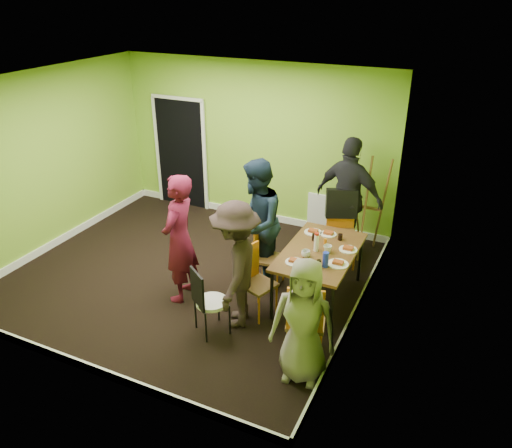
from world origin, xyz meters
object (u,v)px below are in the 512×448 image
(dining_table, at_px, (320,254))
(chair_left_far, at_px, (265,252))
(person_front_end, at_px, (304,321))
(chair_bentwood, at_px, (207,299))
(blue_bottle, at_px, (326,260))
(orange_bottle, at_px, (325,241))
(chair_front_end, at_px, (306,318))
(person_back_end, at_px, (349,198))
(chair_left_near, at_px, (254,276))
(thermos, at_px, (316,243))
(chair_back_end, at_px, (341,212))
(easel, at_px, (367,206))
(person_left_far, at_px, (256,223))
(person_standing, at_px, (179,239))
(person_left_near, at_px, (236,265))

(dining_table, xyz_separation_m, chair_left_far, (-0.81, 0.05, -0.19))
(person_front_end, bearing_deg, chair_bentwood, 164.65)
(blue_bottle, relative_size, orange_bottle, 2.55)
(chair_left_far, bearing_deg, chair_front_end, 33.22)
(person_front_end, bearing_deg, person_back_end, 90.69)
(chair_left_near, relative_size, thermos, 4.03)
(chair_back_end, xyz_separation_m, orange_bottle, (0.07, -1.01, -0.01))
(chair_back_end, relative_size, blue_bottle, 5.60)
(chair_left_far, xyz_separation_m, easel, (1.05, 1.51, 0.31))
(blue_bottle, distance_m, person_left_far, 1.26)
(orange_bottle, xyz_separation_m, person_front_end, (0.32, -1.69, -0.06))
(thermos, bearing_deg, chair_bentwood, -126.95)
(chair_left_near, height_order, chair_back_end, chair_back_end)
(thermos, relative_size, orange_bottle, 2.95)
(chair_bentwood, height_order, person_back_end, person_back_end)
(easel, xyz_separation_m, person_back_end, (-0.27, -0.12, 0.14))
(dining_table, height_order, chair_back_end, chair_back_end)
(chair_left_near, relative_size, blue_bottle, 4.66)
(thermos, bearing_deg, person_standing, -157.32)
(thermos, height_order, orange_bottle, thermos)
(thermos, xyz_separation_m, person_left_far, (-0.93, 0.15, 0.04))
(chair_back_end, relative_size, person_left_near, 0.68)
(chair_bentwood, distance_m, easel, 3.11)
(thermos, height_order, person_left_near, person_left_near)
(person_back_end, bearing_deg, chair_bentwood, 83.93)
(thermos, distance_m, person_left_far, 0.94)
(chair_bentwood, height_order, orange_bottle, chair_bentwood)
(chair_front_end, bearing_deg, chair_bentwood, 167.41)
(dining_table, bearing_deg, person_left_far, 173.23)
(chair_left_near, bearing_deg, thermos, 153.05)
(dining_table, relative_size, chair_front_end, 1.46)
(person_back_end, bearing_deg, person_front_end, 110.15)
(thermos, bearing_deg, person_front_end, -75.89)
(chair_left_near, height_order, person_left_far, person_left_far)
(chair_left_far, relative_size, chair_back_end, 0.79)
(person_left_far, height_order, person_left_near, person_left_far)
(chair_bentwood, bearing_deg, thermos, 88.74)
(blue_bottle, bearing_deg, dining_table, 116.78)
(person_standing, distance_m, person_front_end, 2.17)
(chair_left_near, xyz_separation_m, person_left_far, (-0.31, 0.74, 0.38))
(chair_left_near, xyz_separation_m, thermos, (0.62, 0.59, 0.34))
(chair_left_far, xyz_separation_m, blue_bottle, (1.00, -0.42, 0.35))
(chair_back_end, height_order, person_standing, person_standing)
(person_left_near, xyz_separation_m, person_back_end, (0.74, 2.36, 0.12))
(dining_table, height_order, person_left_near, person_left_near)
(orange_bottle, distance_m, person_left_far, 0.99)
(chair_back_end, distance_m, person_front_end, 2.73)
(dining_table, distance_m, chair_bentwood, 1.63)
(chair_back_end, bearing_deg, chair_left_near, 49.05)
(person_left_far, bearing_deg, person_standing, -59.26)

